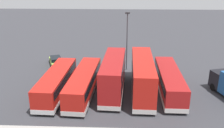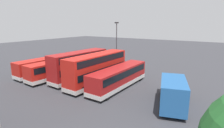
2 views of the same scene
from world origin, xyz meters
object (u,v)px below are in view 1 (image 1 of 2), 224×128
(bus_single_deck_fifth, at_px, (57,82))
(car_hatchback_silver, at_px, (56,61))
(bus_single_deck_fourth, at_px, (84,82))
(waste_bin_yellow, at_px, (110,61))
(bus_double_decker_third, at_px, (113,75))
(bus_double_decker_second, at_px, (142,76))
(lamp_post_tall, at_px, (127,38))
(bus_single_deck_near_end, at_px, (169,81))

(bus_single_deck_fifth, distance_m, car_hatchback_silver, 11.05)
(bus_single_deck_fourth, relative_size, waste_bin_yellow, 12.76)
(bus_double_decker_third, relative_size, bus_single_deck_fifth, 0.93)
(bus_double_decker_second, bearing_deg, car_hatchback_silver, -36.09)
(bus_single_deck_fourth, bearing_deg, lamp_post_tall, -121.91)
(bus_single_deck_fifth, bearing_deg, waste_bin_yellow, -117.67)
(bus_double_decker_second, bearing_deg, waste_bin_yellow, -67.08)
(lamp_post_tall, bearing_deg, bus_double_decker_second, 102.64)
(bus_single_deck_fourth, bearing_deg, bus_single_deck_near_end, -175.04)
(lamp_post_tall, bearing_deg, car_hatchback_silver, -8.04)
(bus_double_decker_third, bearing_deg, waste_bin_yellow, -84.70)
(waste_bin_yellow, bearing_deg, bus_single_deck_fifth, 62.33)
(bus_single_deck_fifth, height_order, lamp_post_tall, lamp_post_tall)
(bus_single_deck_fifth, xyz_separation_m, car_hatchback_silver, (2.91, -10.62, -0.92))
(bus_single_deck_fourth, distance_m, car_hatchback_silver, 12.37)
(bus_double_decker_second, height_order, bus_single_deck_fifth, bus_double_decker_second)
(bus_double_decker_third, bearing_deg, bus_single_deck_fifth, 5.56)
(bus_double_decker_second, xyz_separation_m, bus_double_decker_third, (3.69, -0.11, -0.00))
(bus_single_deck_near_end, bearing_deg, bus_double_decker_third, 2.48)
(bus_single_deck_fourth, bearing_deg, bus_double_decker_third, -170.30)
(bus_single_deck_fifth, height_order, waste_bin_yellow, bus_single_deck_fifth)
(waste_bin_yellow, bearing_deg, car_hatchback_silver, 6.95)
(bus_double_decker_second, xyz_separation_m, bus_single_deck_fifth, (10.86, 0.58, -0.83))
(bus_single_deck_near_end, distance_m, bus_double_decker_third, 7.24)
(bus_double_decker_second, bearing_deg, lamp_post_tall, -77.36)
(bus_double_decker_second, xyz_separation_m, waste_bin_yellow, (4.71, -11.14, -1.97))
(bus_single_deck_fourth, relative_size, lamp_post_tall, 1.32)
(bus_double_decker_second, bearing_deg, bus_double_decker_third, -1.77)
(bus_single_deck_near_end, height_order, bus_double_decker_third, bus_double_decker_third)
(bus_single_deck_near_end, distance_m, lamp_post_tall, 10.26)
(bus_double_decker_second, height_order, bus_single_deck_fourth, bus_double_decker_second)
(bus_double_decker_third, height_order, car_hatchback_silver, bus_double_decker_third)
(car_hatchback_silver, relative_size, waste_bin_yellow, 4.87)
(bus_single_deck_fourth, xyz_separation_m, waste_bin_yellow, (-2.69, -11.67, -1.15))
(bus_single_deck_near_end, height_order, waste_bin_yellow, bus_single_deck_near_end)
(bus_single_deck_near_end, xyz_separation_m, bus_single_deck_fourth, (10.90, 0.95, 0.00))
(bus_double_decker_third, distance_m, bus_single_deck_fifth, 7.26)
(car_hatchback_silver, bearing_deg, bus_double_decker_third, 135.45)
(bus_double_decker_third, relative_size, waste_bin_yellow, 11.32)
(bus_single_deck_fourth, bearing_deg, car_hatchback_silver, -58.92)
(bus_single_deck_fourth, xyz_separation_m, car_hatchback_silver, (6.37, -10.56, -0.92))
(bus_double_decker_third, relative_size, car_hatchback_silver, 2.32)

